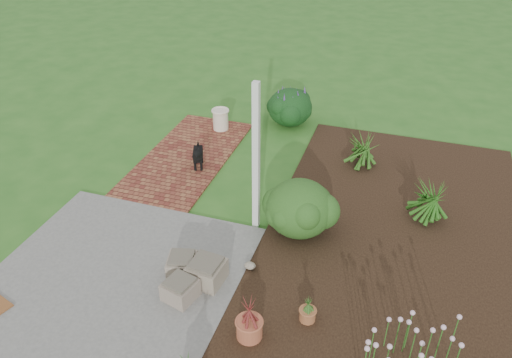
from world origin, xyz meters
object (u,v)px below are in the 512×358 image
(black_dog, at_px, (198,154))
(evergreen_shrub, at_px, (300,207))
(cream_ceramic_urn, at_px, (221,120))
(stone_trough_near, at_px, (180,290))

(black_dog, relative_size, evergreen_shrub, 0.52)
(cream_ceramic_urn, bearing_deg, black_dog, -83.14)
(black_dog, bearing_deg, cream_ceramic_urn, 75.51)
(stone_trough_near, relative_size, evergreen_shrub, 0.38)
(stone_trough_near, bearing_deg, cream_ceramic_urn, 105.44)
(black_dog, distance_m, cream_ceramic_urn, 1.69)
(evergreen_shrub, bearing_deg, stone_trough_near, -120.81)
(stone_trough_near, height_order, black_dog, black_dog)
(stone_trough_near, distance_m, evergreen_shrub, 2.28)
(cream_ceramic_urn, bearing_deg, stone_trough_near, -74.56)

